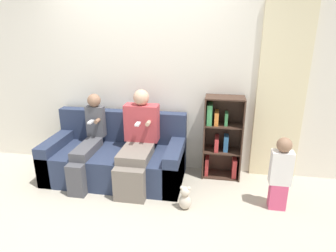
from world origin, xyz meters
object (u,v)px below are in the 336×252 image
couch (116,158)px  bookshelf (222,139)px  adult_seated (138,139)px  toddler_standing (280,173)px  child_seated (88,141)px  teddy_bear (185,198)px

couch → bookshelf: (1.38, 0.30, 0.26)m
adult_seated → toddler_standing: size_ratio=1.40×
couch → adult_seated: size_ratio=1.50×
couch → child_seated: (-0.32, -0.12, 0.28)m
adult_seated → teddy_bear: size_ratio=4.13×
toddler_standing → teddy_bear: 1.08m
toddler_standing → bookshelf: bookshelf is taller
couch → teddy_bear: size_ratio=6.18×
bookshelf → teddy_bear: (-0.38, -0.89, -0.39)m
child_seated → toddler_standing: 2.36m
couch → child_seated: 0.44m
couch → adult_seated: (0.34, -0.09, 0.34)m
toddler_standing → teddy_bear: toddler_standing is taller
adult_seated → toddler_standing: bearing=-9.6°
bookshelf → couch: bearing=-167.6°
adult_seated → teddy_bear: bearing=-36.5°
toddler_standing → bookshelf: (-0.64, 0.68, 0.09)m
bookshelf → adult_seated: bearing=-159.3°
adult_seated → child_seated: (-0.66, -0.03, -0.06)m
toddler_standing → teddy_bear: bearing=-168.6°
toddler_standing → child_seated: bearing=173.9°
child_seated → adult_seated: bearing=2.8°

